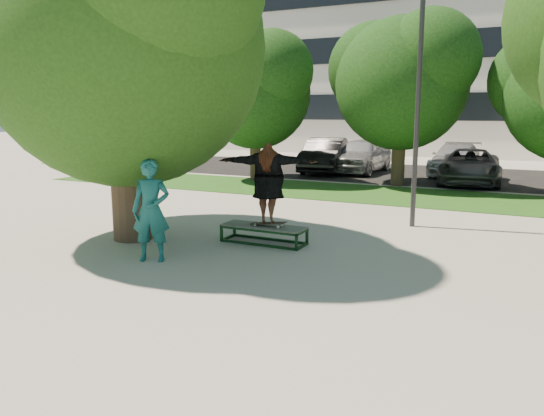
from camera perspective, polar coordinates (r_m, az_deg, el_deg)
The scene contains 15 objects.
ground at distance 8.96m, azimuth 1.88°, elevation -7.51°, with size 120.00×120.00×0.00m, color gray.
grass_strip at distance 17.67m, azimuth 17.77°, elevation 0.96°, with size 30.00×4.00×0.02m, color #1E4614.
asphalt_strip at distance 24.19m, azimuth 17.78°, elevation 3.37°, with size 40.00×8.00×0.01m, color black.
tree_left at distance 11.93m, azimuth -15.72°, elevation 18.06°, with size 6.96×5.95×7.12m.
bg_tree_left at distance 21.40m, azimuth -1.92°, elevation 13.01°, with size 5.28×4.51×5.77m.
bg_tree_mid at distance 20.42m, azimuth 13.62°, elevation 13.66°, with size 5.76×4.92×6.24m.
lamppost at distance 13.03m, azimuth 15.47°, elevation 11.77°, with size 0.25×0.15×6.11m.
office_building at distance 40.47m, azimuth 19.11°, elevation 17.29°, with size 30.00×14.12×16.00m.
grind_box at distance 11.20m, azimuth -0.90°, elevation -2.84°, with size 1.80×0.60×0.38m.
skater_rig at distance 10.95m, azimuth -0.41°, elevation 2.70°, with size 2.13×1.06×1.75m.
bystander at distance 9.99m, azimuth -12.88°, elevation -0.24°, with size 0.70×0.46×1.91m, color #185B58.
car_silver_a at distance 24.48m, azimuth 9.59°, elevation 5.63°, with size 1.85×4.60×1.57m, color #BBBBC1.
car_dark at distance 24.32m, azimuth 5.74°, elevation 5.66°, with size 1.63×4.68×1.54m, color black.
car_grey at distance 21.78m, azimuth 20.51°, elevation 4.21°, with size 2.18×4.74×1.32m, color #525257.
car_silver_b at distance 24.55m, azimuth 19.20°, elevation 4.98°, with size 1.91×4.71×1.37m, color #B8B7BC.
Camera 1 is at (3.51, -7.77, 2.75)m, focal length 35.00 mm.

